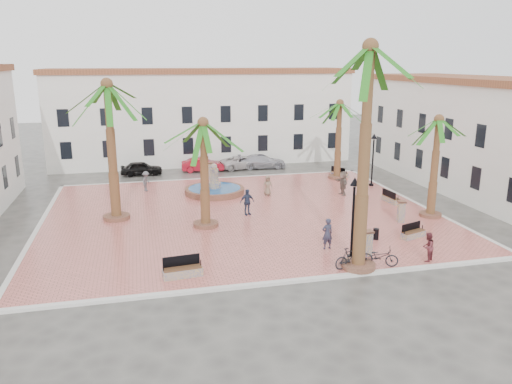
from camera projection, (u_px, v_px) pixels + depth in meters
ground at (242, 215)px, 34.03m from camera, size 120.00×120.00×0.00m
plaza at (242, 214)px, 34.01m from camera, size 26.00×22.00×0.15m
kerb_n at (217, 179)px, 44.36m from camera, size 26.30×0.30×0.16m
kerb_s at (289, 281)px, 23.66m from camera, size 26.30×0.30×0.16m
kerb_e at (413, 202)px, 36.92m from camera, size 0.30×22.30×0.16m
kerb_w at (38, 229)px, 31.10m from camera, size 0.30×22.30×0.16m
building_north at (202, 115)px, 51.63m from camera, size 30.40×7.40×9.50m
building_east at (485, 136)px, 39.24m from camera, size 7.40×26.40×9.00m
fountain at (215, 189)px, 39.07m from camera, size 4.63×4.63×2.39m
palm_nw at (108, 100)px, 30.87m from camera, size 5.59×5.59×9.08m
palm_sw at (203, 136)px, 29.98m from camera, size 5.14×5.14×6.85m
palm_s at (369, 70)px, 22.60m from camera, size 5.56×5.56×11.08m
palm_e at (438, 131)px, 31.98m from camera, size 4.75×4.75×6.79m
palm_ne at (340, 113)px, 42.74m from camera, size 4.97×4.97×6.93m
bench_s at (182, 271)px, 23.95m from camera, size 1.96×0.78×1.01m
bench_se at (413, 234)px, 29.28m from camera, size 1.71×1.01×0.86m
bench_e at (391, 199)px, 36.55m from camera, size 0.70×1.80×0.92m
bench_ne at (339, 174)px, 44.83m from camera, size 1.22×1.71×0.88m
lamppost_s at (354, 204)px, 25.48m from camera, size 0.48×0.48×4.40m
lamppost_e at (373, 151)px, 40.82m from camera, size 0.47×0.47×4.37m
bollard_se at (368, 243)px, 26.46m from camera, size 0.53×0.53×1.40m
bollard_n at (211, 171)px, 43.44m from camera, size 0.63×0.63×1.55m
bollard_e at (401, 211)px, 31.96m from camera, size 0.60×0.60×1.42m
litter_bin at (376, 234)px, 28.98m from camera, size 0.34×0.34×0.66m
cyclist_a at (327, 234)px, 27.39m from camera, size 0.69×0.50×1.76m
bicycle_a at (379, 257)px, 25.18m from camera, size 2.00×1.39×1.00m
cyclist_b at (428, 247)px, 25.72m from camera, size 0.96×0.93×1.55m
bicycle_b at (350, 258)px, 24.91m from camera, size 1.90×0.91×1.10m
pedestrian_fountain_a at (268, 186)px, 38.40m from camera, size 0.76×0.51×1.52m
pedestrian_fountain_b at (247, 202)px, 33.51m from camera, size 1.11×0.67×1.77m
pedestrian_north at (146, 181)px, 39.67m from camera, size 0.96×1.18×1.60m
pedestrian_east at (343, 183)px, 38.50m from camera, size 0.63×1.76×1.88m
car_black at (141, 168)px, 45.91m from camera, size 3.78×1.54×1.29m
car_red at (203, 165)px, 47.46m from camera, size 4.09×1.67×1.32m
car_silver at (262, 161)px, 48.90m from camera, size 4.78×2.24×1.35m
car_white at (243, 162)px, 48.69m from camera, size 4.77×2.74×1.25m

